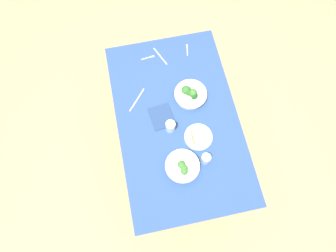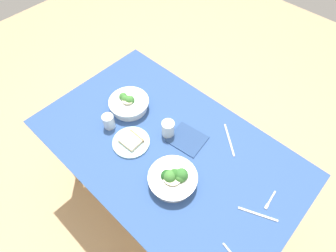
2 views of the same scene
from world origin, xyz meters
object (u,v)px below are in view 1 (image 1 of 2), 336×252
Objects in this scene: broccoli_bowl_near at (182,167)px; bread_side_plate at (198,137)px; water_glass_side at (206,159)px; table_knife_right at (137,100)px; table_knife_left at (160,56)px; fork_by_near_bowl at (187,50)px; fork_by_far_bowl at (148,58)px; broccoli_bowl_far at (190,94)px; napkin_folded_upper at (162,117)px; water_glass_center at (170,126)px.

broccoli_bowl_near is 0.25m from bread_side_plate.
table_knife_right is at bearing -145.00° from water_glass_side.
bread_side_plate is 0.72m from table_knife_left.
broccoli_bowl_near is 2.72× the size of water_glass_side.
fork_by_near_bowl and table_knife_right have the same top height.
table_knife_left and table_knife_right have the same top height.
broccoli_bowl_far is at bearing -64.59° from fork_by_far_bowl.
bread_side_plate reaches higher than fork_by_near_bowl.
bread_side_plate is 1.10× the size of table_knife_left.
broccoli_bowl_far reaches higher than bread_side_plate.
broccoli_bowl_near is 0.17m from water_glass_side.
table_knife_left is at bearing 104.65° from fork_by_near_bowl.
napkin_folded_upper is at bearing -171.07° from broccoli_bowl_near.
fork_by_near_bowl is at bearing -3.94° from fork_by_far_bowl.
water_glass_center is at bearing -91.52° from fork_by_far_bowl.
napkin_folded_upper is at bearing -148.79° from water_glass_side.
fork_by_far_bowl is (-0.39, -0.24, -0.04)m from broccoli_bowl_far.
water_glass_center is 0.61m from table_knife_left.
water_glass_center is at bearing -120.09° from bread_side_plate.
broccoli_bowl_far is 2.78× the size of water_glass_side.
fork_by_far_bowl is at bearing -162.59° from bread_side_plate.
fork_by_far_bowl is 0.52× the size of table_knife_right.
broccoli_bowl_far reaches higher than water_glass_side.
fork_by_near_bowl is 0.60m from napkin_folded_upper.
broccoli_bowl_far is 0.46m from fork_by_far_bowl.
broccoli_bowl_near is 0.94m from fork_by_near_bowl.
fork_by_far_bowl is 0.59× the size of table_knife_left.
bread_side_plate is at bearing 59.91° from water_glass_center.
napkin_folded_upper is at bearing 82.73° from table_knife_right.
fork_by_near_bowl is 0.22m from table_knife_left.
water_glass_side is at bearing -81.18° from fork_by_far_bowl.
table_knife_left is at bearing 169.84° from napkin_folded_upper.
broccoli_bowl_near is 2.19× the size of fork_by_near_bowl.
fork_by_near_bowl and table_knife_left have the same top height.
table_knife_left is at bearing -175.64° from table_knife_right.
napkin_folded_upper is at bearing 146.64° from table_knife_left.
table_knife_right is at bearing -137.67° from napkin_folded_upper.
water_glass_side is at bearing -174.87° from fork_by_near_bowl.
water_glass_side is at bearing 2.22° from bread_side_plate.
napkin_folded_upper is (0.51, 0.00, 0.00)m from fork_by_far_bowl.
fork_by_near_bowl is 0.58m from table_knife_right.
bread_side_plate is 0.21m from water_glass_center.
water_glass_center is at bearing -145.95° from water_glass_side.
table_knife_left is at bearing -169.50° from bread_side_plate.
bread_side_plate is 0.53m from table_knife_right.
fork_by_near_bowl is at bearing 167.49° from table_knife_right.
bread_side_plate is at bearing -2.86° from broccoli_bowl_far.
broccoli_bowl_far is at bearing -179.83° from fork_by_near_bowl.
water_glass_center is 0.61m from fork_by_far_bowl.
broccoli_bowl_near is 1.11× the size of table_knife_right.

